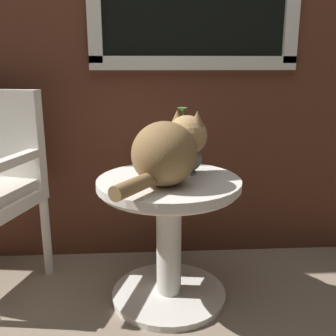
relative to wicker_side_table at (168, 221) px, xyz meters
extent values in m
plane|color=gray|center=(-0.10, -0.22, -0.39)|extent=(6.00, 6.00, 0.00)
cube|color=#562D1E|center=(-0.10, 0.48, 0.91)|extent=(4.00, 0.04, 2.60)
cube|color=silver|center=(0.16, 0.44, 0.69)|extent=(1.07, 0.03, 0.07)
cylinder|color=silver|center=(0.00, 0.00, -0.37)|extent=(0.53, 0.53, 0.03)
cylinder|color=silver|center=(0.00, 0.00, -0.10)|extent=(0.11, 0.11, 0.52)
cylinder|color=silver|center=(0.00, 0.00, 0.18)|extent=(0.63, 0.63, 0.03)
torus|color=silver|center=(0.00, 0.00, 0.15)|extent=(0.61, 0.61, 0.02)
cylinder|color=silver|center=(-0.62, 0.25, -0.18)|extent=(0.04, 0.04, 0.42)
cube|color=silver|center=(-0.69, 0.05, 0.27)|extent=(0.18, 0.43, 0.04)
ellipsoid|color=olive|center=(-0.02, -0.09, 0.33)|extent=(0.38, 0.38, 0.27)
sphere|color=tan|center=(0.08, 0.07, 0.37)|extent=(0.18, 0.18, 0.18)
cone|color=olive|center=(0.12, 0.04, 0.46)|extent=(0.06, 0.06, 0.06)
cone|color=olive|center=(0.04, 0.10, 0.46)|extent=(0.06, 0.06, 0.06)
cylinder|color=olive|center=(-0.14, -0.25, 0.25)|extent=(0.19, 0.24, 0.06)
cylinder|color=gray|center=(0.09, 0.08, 0.20)|extent=(0.07, 0.07, 0.01)
ellipsoid|color=gray|center=(0.09, 0.08, 0.27)|extent=(0.12, 0.12, 0.12)
cylinder|color=gray|center=(0.09, 0.08, 0.34)|extent=(0.07, 0.07, 0.05)
torus|color=gray|center=(0.09, 0.08, 0.37)|extent=(0.08, 0.08, 0.01)
cylinder|color=#47893D|center=(0.10, 0.07, 0.41)|extent=(0.02, 0.02, 0.08)
cone|color=#47893D|center=(0.11, 0.07, 0.45)|extent=(0.04, 0.04, 0.02)
cylinder|color=#47893D|center=(0.08, 0.09, 0.43)|extent=(0.03, 0.02, 0.12)
cone|color=#47893D|center=(0.06, 0.10, 0.49)|extent=(0.04, 0.04, 0.02)
camera|label=1|loc=(-0.10, -1.64, 0.68)|focal=41.99mm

